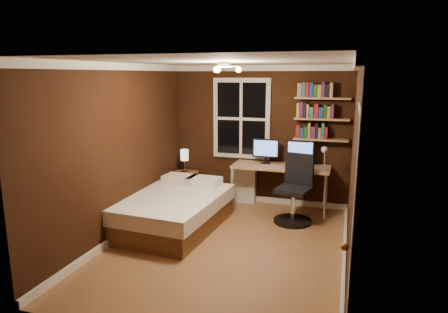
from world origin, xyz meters
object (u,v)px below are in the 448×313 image
(office_chair, at_px, (295,196))
(bed, at_px, (173,210))
(monitor_right, at_px, (300,153))
(desk, at_px, (281,169))
(bedside_lamp, at_px, (185,161))
(desk_lamp, at_px, (324,158))
(monitor_left, at_px, (266,151))
(radiator, at_px, (244,184))
(nightstand, at_px, (185,186))

(office_chair, bearing_deg, bed, -141.62)
(monitor_right, bearing_deg, desk, -165.02)
(bedside_lamp, bearing_deg, desk_lamp, -4.12)
(bedside_lamp, xyz_separation_m, monitor_left, (1.52, 0.09, 0.26))
(desk, bearing_deg, monitor_right, 14.98)
(desk_lamp, relative_size, office_chair, 0.40)
(desk, xyz_separation_m, office_chair, (0.32, -0.53, -0.30))
(radiator, xyz_separation_m, office_chair, (1.04, -0.74, 0.09))
(radiator, bearing_deg, desk_lamp, -15.41)
(bed, relative_size, desk, 1.20)
(desk, relative_size, monitor_right, 3.57)
(desk_lamp, bearing_deg, bed, -151.80)
(radiator, xyz_separation_m, monitor_right, (1.03, -0.13, 0.67))
(radiator, bearing_deg, bedside_lamp, -168.66)
(bed, distance_m, monitor_right, 2.38)
(bed, xyz_separation_m, monitor_left, (1.15, 1.44, 0.73))
(nightstand, xyz_separation_m, desk, (1.81, 0.00, 0.46))
(desk_lamp, distance_m, office_chair, 0.79)
(bed, xyz_separation_m, desk_lamp, (2.18, 1.17, 0.73))
(desk, bearing_deg, bed, -136.81)
(desk, height_order, monitor_right, monitor_right)
(desk, bearing_deg, desk_lamp, -14.33)
(monitor_right, xyz_separation_m, desk_lamp, (0.42, -0.27, -0.00))
(monitor_left, distance_m, monitor_right, 0.60)
(nightstand, distance_m, desk, 1.87)
(office_chair, bearing_deg, monitor_left, 148.29)
(bedside_lamp, bearing_deg, radiator, 11.34)
(desk, relative_size, office_chair, 1.52)
(radiator, distance_m, monitor_left, 0.81)
(desk, height_order, desk_lamp, desk_lamp)
(bedside_lamp, height_order, monitor_right, monitor_right)
(radiator, xyz_separation_m, monitor_left, (0.43, -0.13, 0.67))
(bed, height_order, monitor_left, monitor_left)
(bed, distance_m, nightstand, 1.40)
(radiator, relative_size, office_chair, 0.62)
(bedside_lamp, height_order, office_chair, office_chair)
(radiator, bearing_deg, bed, -114.74)
(radiator, relative_size, monitor_left, 1.45)
(nightstand, height_order, office_chair, office_chair)
(nightstand, bearing_deg, desk, -4.37)
(bedside_lamp, xyz_separation_m, radiator, (1.09, 0.22, -0.42))
(desk_lamp, bearing_deg, monitor_right, 147.34)
(bedside_lamp, distance_m, desk, 1.81)
(bedside_lamp, distance_m, desk_lamp, 2.56)
(monitor_left, relative_size, desk_lamp, 1.06)
(nightstand, bearing_deg, monitor_left, -1.20)
(office_chair, bearing_deg, radiator, 157.81)
(bed, xyz_separation_m, radiator, (0.72, 1.57, 0.06))
(bed, xyz_separation_m, office_chair, (1.76, 0.83, 0.15))
(radiator, distance_m, office_chair, 1.28)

